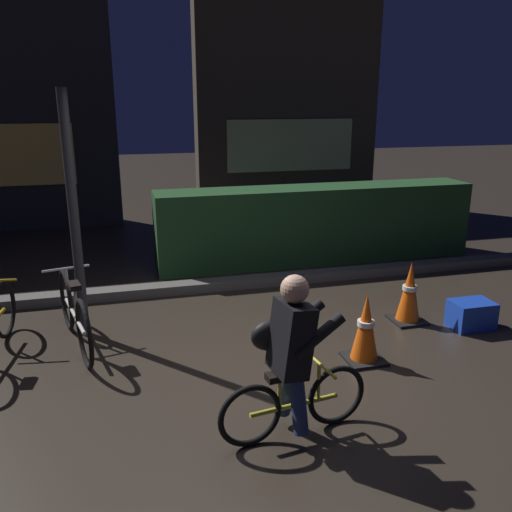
# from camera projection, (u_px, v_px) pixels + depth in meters

# --- Properties ---
(ground_plane) EXTENTS (40.00, 40.00, 0.00)m
(ground_plane) POSITION_uv_depth(u_px,v_px,m) (252.00, 369.00, 4.90)
(ground_plane) COLOR #2D261E
(sidewalk_curb) EXTENTS (12.00, 0.24, 0.12)m
(sidewalk_curb) POSITION_uv_depth(u_px,v_px,m) (210.00, 285.00, 6.93)
(sidewalk_curb) COLOR #56544F
(sidewalk_curb) RESTS_ON ground
(hedge_row) EXTENTS (4.80, 0.70, 1.13)m
(hedge_row) POSITION_uv_depth(u_px,v_px,m) (316.00, 224.00, 8.06)
(hedge_row) COLOR #214723
(hedge_row) RESTS_ON ground
(storefront_right) EXTENTS (4.03, 0.54, 4.61)m
(storefront_right) POSITION_uv_depth(u_px,v_px,m) (288.00, 102.00, 11.57)
(storefront_right) COLOR #42382D
(storefront_right) RESTS_ON ground
(street_post) EXTENTS (0.10, 0.10, 2.49)m
(street_post) POSITION_uv_depth(u_px,v_px,m) (74.00, 218.00, 5.29)
(street_post) COLOR #2D2D33
(street_post) RESTS_ON ground
(parked_bike_center_left) EXTENTS (0.49, 1.59, 0.75)m
(parked_bike_center_left) POSITION_uv_depth(u_px,v_px,m) (75.00, 314.00, 5.28)
(parked_bike_center_left) COLOR black
(parked_bike_center_left) RESTS_ON ground
(traffic_cone_near) EXTENTS (0.36, 0.36, 0.67)m
(traffic_cone_near) POSITION_uv_depth(u_px,v_px,m) (366.00, 329.00, 4.98)
(traffic_cone_near) COLOR black
(traffic_cone_near) RESTS_ON ground
(traffic_cone_far) EXTENTS (0.36, 0.36, 0.69)m
(traffic_cone_far) POSITION_uv_depth(u_px,v_px,m) (409.00, 293.00, 5.86)
(traffic_cone_far) COLOR black
(traffic_cone_far) RESTS_ON ground
(blue_crate) EXTENTS (0.44, 0.32, 0.30)m
(blue_crate) POSITION_uv_depth(u_px,v_px,m) (471.00, 315.00, 5.76)
(blue_crate) COLOR #193DB7
(blue_crate) RESTS_ON ground
(cyclist) EXTENTS (1.18, 0.50, 1.25)m
(cyclist) POSITION_uv_depth(u_px,v_px,m) (291.00, 356.00, 3.80)
(cyclist) COLOR black
(cyclist) RESTS_ON ground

